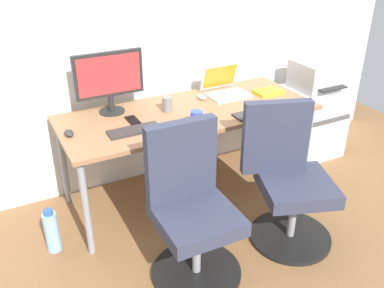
# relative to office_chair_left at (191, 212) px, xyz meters

# --- Properties ---
(ground_plane) EXTENTS (5.28, 5.28, 0.00)m
(ground_plane) POSITION_rel_office_chair_left_xyz_m (0.36, 0.73, -0.42)
(ground_plane) COLOR brown
(back_wall) EXTENTS (4.40, 0.04, 2.60)m
(back_wall) POSITION_rel_office_chair_left_xyz_m (0.36, 1.18, 0.88)
(back_wall) COLOR silver
(back_wall) RESTS_ON ground
(desk) EXTENTS (1.83, 0.73, 0.70)m
(desk) POSITION_rel_office_chair_left_xyz_m (0.36, 0.73, 0.22)
(desk) COLOR #996B47
(desk) RESTS_ON ground
(office_chair_left) EXTENTS (0.54, 0.54, 0.94)m
(office_chair_left) POSITION_rel_office_chair_left_xyz_m (0.00, 0.00, 0.00)
(office_chair_left) COLOR black
(office_chair_left) RESTS_ON ground
(office_chair_right) EXTENTS (0.56, 0.56, 0.94)m
(office_chair_right) POSITION_rel_office_chair_left_xyz_m (0.69, -0.00, 0.00)
(office_chair_right) COLOR black
(office_chair_right) RESTS_ON ground
(side_cabinet) EXTENTS (0.49, 0.45, 0.62)m
(side_cabinet) POSITION_rel_office_chair_left_xyz_m (1.63, 0.83, -0.11)
(side_cabinet) COLOR silver
(side_cabinet) RESTS_ON ground
(printer) EXTENTS (0.38, 0.40, 0.24)m
(printer) POSITION_rel_office_chair_left_xyz_m (1.63, 0.83, 0.32)
(printer) COLOR #B7B7B7
(printer) RESTS_ON side_cabinet
(water_bottle_on_floor) EXTENTS (0.09, 0.09, 0.31)m
(water_bottle_on_floor) POSITION_rel_office_chair_left_xyz_m (-0.72, 0.55, -0.28)
(water_bottle_on_floor) COLOR #8CBFF2
(water_bottle_on_floor) RESTS_ON ground
(desktop_monitor) EXTENTS (0.48, 0.18, 0.43)m
(desktop_monitor) POSITION_rel_office_chair_left_xyz_m (-0.14, 0.96, 0.53)
(desktop_monitor) COLOR #262626
(desktop_monitor) RESTS_ON desk
(open_laptop) EXTENTS (0.31, 0.29, 0.22)m
(open_laptop) POSITION_rel_office_chair_left_xyz_m (0.75, 0.90, 0.33)
(open_laptop) COLOR silver
(open_laptop) RESTS_ON desk
(keyboard_by_monitor) EXTENTS (0.34, 0.12, 0.02)m
(keyboard_by_monitor) POSITION_rel_office_chair_left_xyz_m (-0.11, 0.59, 0.29)
(keyboard_by_monitor) COLOR #2D2D2D
(keyboard_by_monitor) RESTS_ON desk
(keyboard_by_laptop) EXTENTS (0.34, 0.12, 0.02)m
(keyboard_by_laptop) POSITION_rel_office_chair_left_xyz_m (0.75, 0.46, 0.29)
(keyboard_by_laptop) COLOR #2D2D2D
(keyboard_by_laptop) RESTS_ON desk
(mouse_by_monitor) EXTENTS (0.06, 0.10, 0.03)m
(mouse_by_monitor) POSITION_rel_office_chair_left_xyz_m (-0.49, 0.73, 0.30)
(mouse_by_monitor) COLOR #2D2D2D
(mouse_by_monitor) RESTS_ON desk
(mouse_by_laptop) EXTENTS (0.06, 0.10, 0.03)m
(mouse_by_laptop) POSITION_rel_office_chair_left_xyz_m (0.55, 0.89, 0.30)
(mouse_by_laptop) COLOR silver
(mouse_by_laptop) RESTS_ON desk
(coffee_mug) EXTENTS (0.08, 0.08, 0.09)m
(coffee_mug) POSITION_rel_office_chair_left_xyz_m (0.30, 0.51, 0.33)
(coffee_mug) COLOR blue
(coffee_mug) RESTS_ON desk
(pen_cup) EXTENTS (0.07, 0.07, 0.10)m
(pen_cup) POSITION_rel_office_chair_left_xyz_m (0.22, 0.80, 0.33)
(pen_cup) COLOR slate
(pen_cup) RESTS_ON desk
(phone_near_laptop) EXTENTS (0.07, 0.14, 0.01)m
(phone_near_laptop) POSITION_rel_office_chair_left_xyz_m (-0.06, 0.75, 0.28)
(phone_near_laptop) COLOR black
(phone_near_laptop) RESTS_ON desk
(notebook) EXTENTS (0.21, 0.15, 0.03)m
(notebook) POSITION_rel_office_chair_left_xyz_m (1.06, 0.75, 0.29)
(notebook) COLOR yellow
(notebook) RESTS_ON desk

